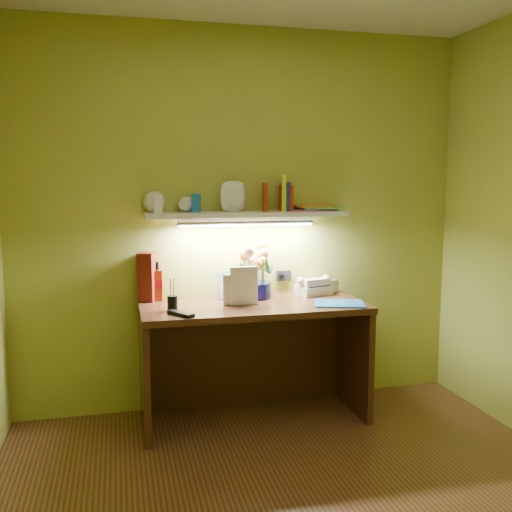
{
  "coord_description": "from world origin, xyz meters",
  "views": [
    {
      "loc": [
        -0.82,
        -2.19,
        1.52
      ],
      "look_at": [
        0.05,
        1.35,
        1.03
      ],
      "focal_mm": 40.0,
      "sensor_mm": 36.0,
      "label": 1
    }
  ],
  "objects_px": {
    "flower_bouquet": "(255,271)",
    "desk_clock": "(332,286)",
    "telephone": "(314,285)",
    "desk": "(254,362)",
    "whisky_bottle": "(157,281)"
  },
  "relations": [
    {
      "from": "flower_bouquet",
      "to": "telephone",
      "type": "relative_size",
      "value": 1.69
    },
    {
      "from": "whisky_bottle",
      "to": "telephone",
      "type": "bearing_deg",
      "value": -3.53
    },
    {
      "from": "desk",
      "to": "whisky_bottle",
      "type": "xyz_separation_m",
      "value": [
        -0.58,
        0.25,
        0.5
      ]
    },
    {
      "from": "flower_bouquet",
      "to": "desk_clock",
      "type": "bearing_deg",
      "value": 5.82
    },
    {
      "from": "desk",
      "to": "flower_bouquet",
      "type": "xyz_separation_m",
      "value": [
        0.05,
        0.18,
        0.56
      ]
    },
    {
      "from": "desk",
      "to": "whisky_bottle",
      "type": "bearing_deg",
      "value": 156.83
    },
    {
      "from": "desk_clock",
      "to": "whisky_bottle",
      "type": "bearing_deg",
      "value": 159.22
    },
    {
      "from": "telephone",
      "to": "whisky_bottle",
      "type": "height_order",
      "value": "whisky_bottle"
    },
    {
      "from": "desk",
      "to": "telephone",
      "type": "height_order",
      "value": "telephone"
    },
    {
      "from": "desk_clock",
      "to": "whisky_bottle",
      "type": "height_order",
      "value": "whisky_bottle"
    },
    {
      "from": "desk",
      "to": "flower_bouquet",
      "type": "relative_size",
      "value": 3.86
    },
    {
      "from": "telephone",
      "to": "desk_clock",
      "type": "distance_m",
      "value": 0.16
    },
    {
      "from": "telephone",
      "to": "flower_bouquet",
      "type": "bearing_deg",
      "value": 166.17
    },
    {
      "from": "flower_bouquet",
      "to": "telephone",
      "type": "xyz_separation_m",
      "value": [
        0.41,
        0.01,
        -0.12
      ]
    },
    {
      "from": "desk",
      "to": "whisky_bottle",
      "type": "distance_m",
      "value": 0.8
    }
  ]
}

